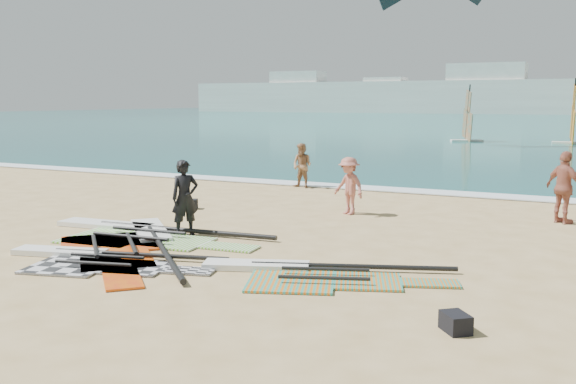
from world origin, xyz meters
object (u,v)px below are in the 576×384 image
at_px(person_wetsuit, 185,198).
at_px(beachgoer_mid, 349,186).
at_px(gear_bag_far, 456,323).
at_px(gear_bag_near, 190,204).
at_px(beachgoer_left, 302,166).
at_px(rig_orange, 304,273).
at_px(beachgoer_back, 564,187).
at_px(rig_green, 134,233).
at_px(rig_grey, 91,259).
at_px(rig_red, 134,243).

xyz_separation_m(person_wetsuit, beachgoer_mid, (2.60, 4.57, -0.10)).
bearing_deg(gear_bag_far, gear_bag_near, 143.59).
xyz_separation_m(gear_bag_far, person_wetsuit, (-7.49, 3.84, 0.80)).
bearing_deg(person_wetsuit, beachgoer_mid, 7.76).
bearing_deg(beachgoer_mid, beachgoer_left, 152.65).
relative_size(rig_orange, beachgoer_left, 2.97).
height_order(rig_orange, beachgoer_left, beachgoer_left).
bearing_deg(beachgoer_back, gear_bag_far, 122.77).
relative_size(rig_green, beachgoer_left, 3.65).
xyz_separation_m(rig_orange, gear_bag_near, (-6.41, 5.38, 0.10)).
height_order(rig_grey, person_wetsuit, person_wetsuit).
height_order(rig_green, beachgoer_left, beachgoer_left).
relative_size(rig_grey, person_wetsuit, 2.63).
height_order(rig_orange, gear_bag_far, gear_bag_far).
relative_size(person_wetsuit, beachgoer_back, 0.95).
bearing_deg(rig_grey, rig_green, 96.32).
xyz_separation_m(rig_green, rig_orange, (5.42, -1.56, -0.00)).
bearing_deg(person_wetsuit, gear_bag_far, -79.83).
xyz_separation_m(rig_grey, beachgoer_back, (8.58, 8.94, 0.95)).
relative_size(rig_grey, rig_green, 0.79).
distance_m(rig_green, rig_orange, 5.65).
height_order(person_wetsuit, beachgoer_back, beachgoer_back).
distance_m(rig_red, gear_bag_far, 8.25).
bearing_deg(beachgoer_mid, person_wetsuit, -95.48).
height_order(rig_red, gear_bag_far, gear_bag_far).
bearing_deg(rig_green, beachgoer_left, 84.49).
bearing_deg(gear_bag_far, rig_red, 163.34).
distance_m(rig_grey, gear_bag_far, 7.74).
height_order(rig_red, beachgoer_left, beachgoer_left).
relative_size(rig_grey, beachgoer_mid, 2.92).
height_order(beachgoer_mid, beachgoer_back, beachgoer_back).
xyz_separation_m(rig_orange, rig_red, (-4.65, 0.62, 0.00)).
bearing_deg(beachgoer_back, gear_bag_near, 51.63).
xyz_separation_m(rig_green, person_wetsuit, (1.19, 0.54, 0.89)).
relative_size(rig_grey, rig_red, 0.87).
distance_m(gear_bag_near, beachgoer_left, 6.05).
distance_m(rig_green, gear_bag_far, 9.29).
height_order(gear_bag_far, beachgoer_left, beachgoer_left).
xyz_separation_m(rig_orange, beachgoer_mid, (-1.63, 6.67, 0.80)).
distance_m(gear_bag_near, gear_bag_far, 12.01).
bearing_deg(beachgoer_back, beachgoer_left, 18.48).
bearing_deg(beachgoer_left, rig_red, -76.35).
distance_m(rig_grey, beachgoer_mid, 8.21).
bearing_deg(person_wetsuit, beachgoer_back, -17.69).
relative_size(rig_green, beachgoer_mid, 3.68).
bearing_deg(rig_green, person_wetsuit, 19.37).
distance_m(rig_orange, gear_bag_near, 8.37).
height_order(gear_bag_near, beachgoer_back, beachgoer_back).
height_order(gear_bag_near, person_wetsuit, person_wetsuit).
bearing_deg(beachgoer_back, person_wetsuit, 72.91).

